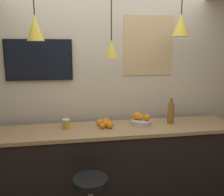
{
  "coord_description": "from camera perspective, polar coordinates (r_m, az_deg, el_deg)",
  "views": [
    {
      "loc": [
        -0.46,
        -1.98,
        1.92
      ],
      "look_at": [
        0.0,
        0.72,
        1.35
      ],
      "focal_mm": 40.0,
      "sensor_mm": 36.0,
      "label": 1
    }
  ],
  "objects": [
    {
      "name": "fruit_bowl",
      "position": [
        3.0,
        6.65,
        -4.99
      ],
      "size": [
        0.23,
        0.23,
        0.15
      ],
      "color": "beige",
      "rests_on": "service_counter"
    },
    {
      "name": "pendant_lamp_middle",
      "position": [
        2.78,
        -0.14,
        11.44
      ],
      "size": [
        0.14,
        0.14,
        1.0
      ],
      "color": "black"
    },
    {
      "name": "spread_jar",
      "position": [
        2.88,
        -10.45,
        -5.89
      ],
      "size": [
        0.08,
        0.08,
        0.11
      ],
      "color": "gold",
      "rests_on": "service_counter"
    },
    {
      "name": "pendant_lamp_right",
      "position": [
        3.02,
        15.45,
        15.77
      ],
      "size": [
        0.19,
        0.19,
        0.77
      ],
      "color": "black"
    },
    {
      "name": "juice_bottle",
      "position": [
        3.09,
        13.28,
        -3.31
      ],
      "size": [
        0.08,
        0.08,
        0.31
      ],
      "color": "olive",
      "rests_on": "service_counter"
    },
    {
      "name": "service_counter",
      "position": [
        3.08,
        0.0,
        -15.68
      ],
      "size": [
        2.92,
        0.58,
        1.0
      ],
      "color": "black",
      "rests_on": "ground_plane"
    },
    {
      "name": "pendant_lamp_left",
      "position": [
        2.76,
        -17.16,
        15.07
      ],
      "size": [
        0.18,
        0.18,
        0.83
      ],
      "color": "black"
    },
    {
      "name": "mounted_tv",
      "position": [
        3.07,
        -16.35,
        8.34
      ],
      "size": [
        0.77,
        0.04,
        0.48
      ],
      "color": "black"
    },
    {
      "name": "orange_pile",
      "position": [
        2.93,
        -1.63,
        -5.79
      ],
      "size": [
        0.19,
        0.22,
        0.09
      ],
      "color": "orange",
      "rests_on": "service_counter"
    },
    {
      "name": "wall_poster",
      "position": [
        3.22,
        8.3,
        11.75
      ],
      "size": [
        0.64,
        0.01,
        0.74
      ],
      "color": "#DBBC84"
    },
    {
      "name": "back_wall",
      "position": [
        3.17,
        -1.22,
        3.15
      ],
      "size": [
        8.0,
        0.06,
        2.9
      ],
      "color": "beige",
      "rests_on": "ground_plane"
    }
  ]
}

